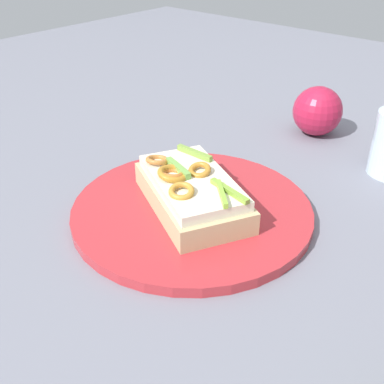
{
  "coord_description": "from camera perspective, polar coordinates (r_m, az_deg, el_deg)",
  "views": [
    {
      "loc": [
        -0.32,
        0.37,
        0.33
      ],
      "look_at": [
        0.0,
        0.0,
        0.03
      ],
      "focal_mm": 44.58,
      "sensor_mm": 36.0,
      "label": 1
    }
  ],
  "objects": [
    {
      "name": "plate",
      "position": [
        0.59,
        -0.0,
        -2.21
      ],
      "size": [
        0.29,
        0.29,
        0.01
      ],
      "primitive_type": "cylinder",
      "color": "#B32C32",
      "rests_on": "ground_plane"
    },
    {
      "name": "ground_plane",
      "position": [
        0.59,
        -0.0,
        -2.72
      ],
      "size": [
        2.0,
        2.0,
        0.0
      ],
      "primitive_type": "plane",
      "color": "slate",
      "rests_on": "ground"
    },
    {
      "name": "sandwich",
      "position": [
        0.57,
        -0.08,
        0.11
      ],
      "size": [
        0.19,
        0.16,
        0.05
      ],
      "rotation": [
        0.0,
        0.0,
        2.67
      ],
      "color": "tan",
      "rests_on": "plate"
    },
    {
      "name": "apple_1",
      "position": [
        0.81,
        14.78,
        9.35
      ],
      "size": [
        0.09,
        0.09,
        0.08
      ],
      "primitive_type": "sphere",
      "rotation": [
        0.0,
        0.0,
        4.52
      ],
      "color": "#AF1A3A",
      "rests_on": "ground_plane"
    }
  ]
}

